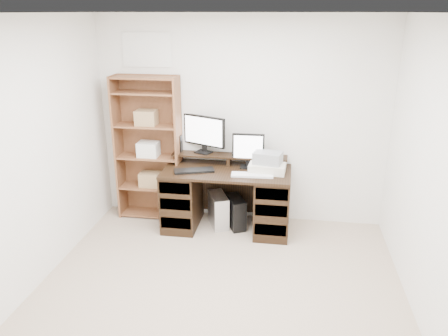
% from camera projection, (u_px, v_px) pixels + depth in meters
% --- Properties ---
extents(room, '(3.54, 4.04, 2.54)m').
position_uv_depth(room, '(211.00, 182.00, 3.42)').
color(room, tan).
rests_on(room, ground).
extents(desk, '(1.50, 0.70, 0.75)m').
position_uv_depth(desk, '(227.00, 198.00, 5.26)').
color(desk, black).
rests_on(desk, ground).
extents(riser_shelf, '(1.40, 0.22, 0.12)m').
position_uv_depth(riser_shelf, '(229.00, 157.00, 5.29)').
color(riser_shelf, black).
rests_on(riser_shelf, desk).
extents(monitor_wide, '(0.55, 0.26, 0.46)m').
position_uv_depth(monitor_wide, '(204.00, 132.00, 5.29)').
color(monitor_wide, black).
rests_on(monitor_wide, riser_shelf).
extents(monitor_small, '(0.38, 0.14, 0.41)m').
position_uv_depth(monitor_small, '(248.00, 149.00, 5.15)').
color(monitor_small, black).
rests_on(monitor_small, desk).
extents(speaker, '(0.09, 0.09, 0.21)m').
position_uv_depth(speaker, '(178.00, 144.00, 5.37)').
color(speaker, black).
rests_on(speaker, riser_shelf).
extents(keyboard_black, '(0.49, 0.29, 0.03)m').
position_uv_depth(keyboard_black, '(194.00, 171.00, 5.08)').
color(keyboard_black, black).
rests_on(keyboard_black, desk).
extents(keyboard_white, '(0.48, 0.17, 0.02)m').
position_uv_depth(keyboard_white, '(252.00, 175.00, 4.94)').
color(keyboard_white, white).
rests_on(keyboard_white, desk).
extents(mouse, '(0.10, 0.08, 0.03)m').
position_uv_depth(mouse, '(278.00, 175.00, 4.93)').
color(mouse, silver).
rests_on(mouse, desk).
extents(printer, '(0.43, 0.33, 0.10)m').
position_uv_depth(printer, '(267.00, 167.00, 5.06)').
color(printer, beige).
rests_on(printer, desk).
extents(basket, '(0.35, 0.28, 0.13)m').
position_uv_depth(basket, '(268.00, 158.00, 5.02)').
color(basket, gray).
rests_on(basket, printer).
extents(tower_silver, '(0.32, 0.44, 0.40)m').
position_uv_depth(tower_silver, '(218.00, 210.00, 5.38)').
color(tower_silver, silver).
rests_on(tower_silver, ground).
extents(tower_black, '(0.30, 0.41, 0.38)m').
position_uv_depth(tower_black, '(236.00, 212.00, 5.35)').
color(tower_black, black).
rests_on(tower_black, ground).
extents(bookshelf, '(0.80, 0.30, 1.80)m').
position_uv_depth(bookshelf, '(149.00, 147.00, 5.42)').
color(bookshelf, brown).
rests_on(bookshelf, ground).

